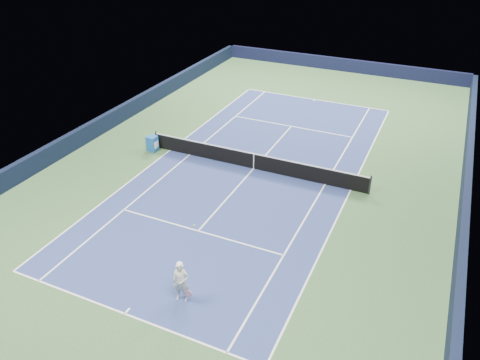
% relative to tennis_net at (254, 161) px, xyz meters
% --- Properties ---
extents(ground, '(40.00, 40.00, 0.00)m').
position_rel_tennis_net_xyz_m(ground, '(0.00, 0.00, -0.50)').
color(ground, '#33562F').
rests_on(ground, ground).
extents(wall_far, '(22.00, 0.35, 1.10)m').
position_rel_tennis_net_xyz_m(wall_far, '(0.00, 19.82, 0.05)').
color(wall_far, black).
rests_on(wall_far, ground).
extents(wall_right, '(0.35, 40.00, 1.10)m').
position_rel_tennis_net_xyz_m(wall_right, '(10.82, 0.00, 0.05)').
color(wall_right, black).
rests_on(wall_right, ground).
extents(wall_left, '(0.35, 40.00, 1.10)m').
position_rel_tennis_net_xyz_m(wall_left, '(-10.82, 0.00, 0.05)').
color(wall_left, black).
rests_on(wall_left, ground).
extents(court_surface, '(10.97, 23.77, 0.01)m').
position_rel_tennis_net_xyz_m(court_surface, '(0.00, 0.00, -0.50)').
color(court_surface, navy).
rests_on(court_surface, ground).
extents(baseline_far, '(10.97, 0.08, 0.00)m').
position_rel_tennis_net_xyz_m(baseline_far, '(0.00, 11.88, -0.50)').
color(baseline_far, white).
rests_on(baseline_far, ground).
extents(baseline_near, '(10.97, 0.08, 0.00)m').
position_rel_tennis_net_xyz_m(baseline_near, '(0.00, -11.88, -0.50)').
color(baseline_near, white).
rests_on(baseline_near, ground).
extents(sideline_doubles_right, '(0.08, 23.77, 0.00)m').
position_rel_tennis_net_xyz_m(sideline_doubles_right, '(5.49, 0.00, -0.50)').
color(sideline_doubles_right, white).
rests_on(sideline_doubles_right, ground).
extents(sideline_doubles_left, '(0.08, 23.77, 0.00)m').
position_rel_tennis_net_xyz_m(sideline_doubles_left, '(-5.49, 0.00, -0.50)').
color(sideline_doubles_left, white).
rests_on(sideline_doubles_left, ground).
extents(sideline_singles_right, '(0.08, 23.77, 0.00)m').
position_rel_tennis_net_xyz_m(sideline_singles_right, '(4.12, 0.00, -0.50)').
color(sideline_singles_right, white).
rests_on(sideline_singles_right, ground).
extents(sideline_singles_left, '(0.08, 23.77, 0.00)m').
position_rel_tennis_net_xyz_m(sideline_singles_left, '(-4.12, 0.00, -0.50)').
color(sideline_singles_left, white).
rests_on(sideline_singles_left, ground).
extents(service_line_far, '(8.23, 0.08, 0.00)m').
position_rel_tennis_net_xyz_m(service_line_far, '(0.00, 6.40, -0.50)').
color(service_line_far, white).
rests_on(service_line_far, ground).
extents(service_line_near, '(8.23, 0.08, 0.00)m').
position_rel_tennis_net_xyz_m(service_line_near, '(0.00, -6.40, -0.50)').
color(service_line_near, white).
rests_on(service_line_near, ground).
extents(center_service_line, '(0.08, 12.80, 0.00)m').
position_rel_tennis_net_xyz_m(center_service_line, '(0.00, 0.00, -0.50)').
color(center_service_line, white).
rests_on(center_service_line, ground).
extents(center_mark_far, '(0.08, 0.30, 0.00)m').
position_rel_tennis_net_xyz_m(center_mark_far, '(0.00, 11.73, -0.50)').
color(center_mark_far, white).
rests_on(center_mark_far, ground).
extents(center_mark_near, '(0.08, 0.30, 0.00)m').
position_rel_tennis_net_xyz_m(center_mark_near, '(0.00, -11.73, -0.50)').
color(center_mark_near, white).
rests_on(center_mark_near, ground).
extents(tennis_net, '(12.90, 0.10, 1.07)m').
position_rel_tennis_net_xyz_m(tennis_net, '(0.00, 0.00, 0.00)').
color(tennis_net, black).
rests_on(tennis_net, ground).
extents(sponsor_cube, '(0.60, 0.54, 0.94)m').
position_rel_tennis_net_xyz_m(sponsor_cube, '(-6.40, -0.46, -0.04)').
color(sponsor_cube, '#1C5AA8').
rests_on(sponsor_cube, ground).
extents(tennis_player, '(0.83, 1.31, 2.81)m').
position_rel_tennis_net_xyz_m(tennis_player, '(1.53, -10.38, 0.36)').
color(tennis_player, silver).
rests_on(tennis_player, ground).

